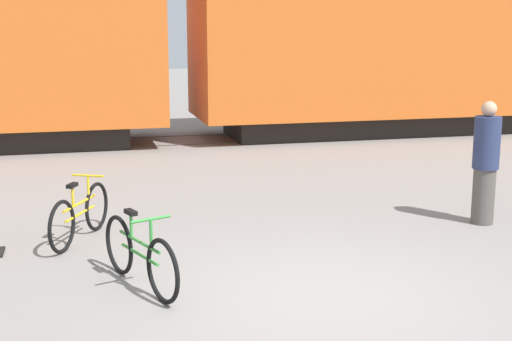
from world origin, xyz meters
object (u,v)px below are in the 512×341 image
Objects in this scene: freight_train at (178,25)px; bicycle_green at (140,255)px; bicycle_yellow at (80,214)px; person_in_navy at (486,163)px.

freight_train is 27.54× the size of bicycle_green.
freight_train is at bearing 72.70° from bicycle_yellow.
freight_train reaches higher than bicycle_yellow.
bicycle_yellow is at bearing 107.67° from bicycle_green.
person_in_navy is at bearing -5.54° from bicycle_yellow.
bicycle_yellow is 0.93× the size of bicycle_green.
bicycle_green reaches higher than bicycle_yellow.
bicycle_yellow is 0.88× the size of person_in_navy.
freight_train is 9.43m from person_in_navy.
bicycle_green is 5.32m from person_in_navy.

